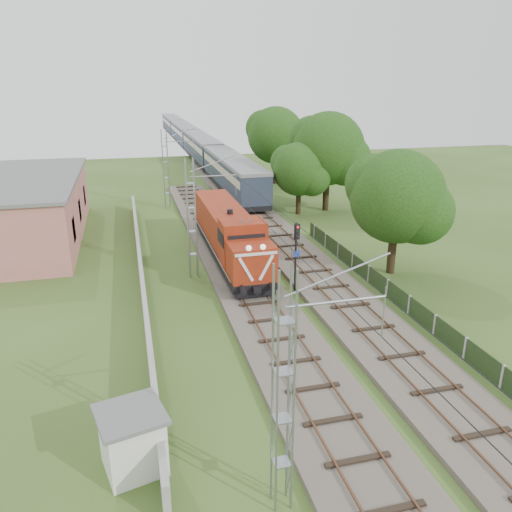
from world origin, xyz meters
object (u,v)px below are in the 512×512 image
object	(u,v)px
coach_rake	(192,139)
relay_hut	(133,440)
signal_post	(296,245)
locomotive	(229,233)

from	to	relation	value
coach_rake	relay_hut	bearing A→B (deg)	-99.03
coach_rake	signal_post	bearing A→B (deg)	-91.89
signal_post	coach_rake	bearing A→B (deg)	88.11
signal_post	relay_hut	size ratio (longest dim) A/B	1.71
signal_post	relay_hut	distance (m)	16.78
locomotive	signal_post	size ratio (longest dim) A/B	3.60
locomotive	signal_post	distance (m)	7.34
locomotive	relay_hut	world-z (taller)	locomotive
signal_post	relay_hut	xyz separation A→B (m)	(-10.26, -13.14, -1.94)
signal_post	relay_hut	bearing A→B (deg)	-128.00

